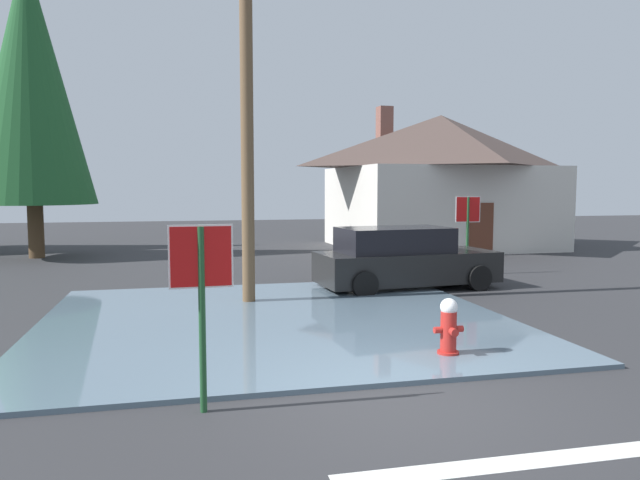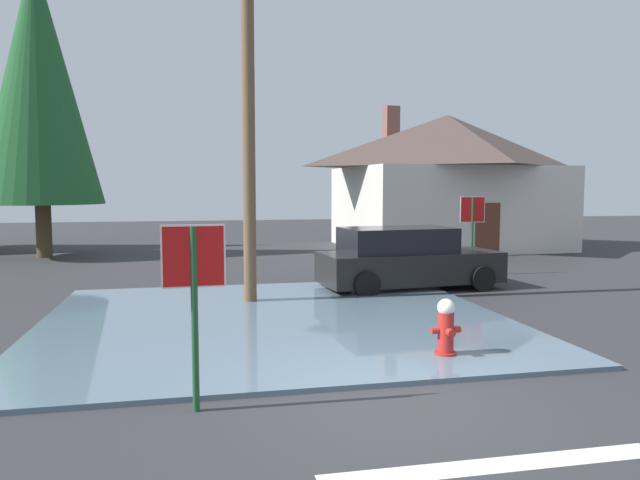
% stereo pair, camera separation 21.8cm
% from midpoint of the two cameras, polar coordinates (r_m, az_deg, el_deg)
% --- Properties ---
extents(ground_plane, '(80.00, 80.00, 0.10)m').
position_cam_midpoint_polar(ground_plane, '(7.60, 6.74, -15.26)').
color(ground_plane, '#2D2D30').
extents(flood_puddle, '(8.80, 8.15, 0.07)m').
position_cam_midpoint_polar(flood_puddle, '(11.57, -4.78, -7.67)').
color(flood_puddle, slate).
rests_on(flood_puddle, ground).
extents(lane_stop_bar, '(3.35, 0.32, 0.01)m').
position_cam_midpoint_polar(lane_stop_bar, '(6.16, 16.36, -19.96)').
color(lane_stop_bar, silver).
rests_on(lane_stop_bar, ground).
extents(stop_sign_near, '(0.72, 0.08, 2.17)m').
position_cam_midpoint_polar(stop_sign_near, '(6.88, -12.23, -3.75)').
color(stop_sign_near, '#1E4C28').
rests_on(stop_sign_near, ground).
extents(fire_hydrant, '(0.46, 0.40, 0.92)m').
position_cam_midpoint_polar(fire_hydrant, '(9.24, 11.60, -8.38)').
color(fire_hydrant, '#AD231E').
rests_on(fire_hydrant, ground).
extents(utility_pole, '(1.60, 0.28, 9.09)m').
position_cam_midpoint_polar(utility_pole, '(13.25, -7.56, 14.32)').
color(utility_pole, brown).
rests_on(utility_pole, ground).
extents(stop_sign_far, '(0.76, 0.08, 2.32)m').
position_cam_midpoint_polar(stop_sign_far, '(17.95, 13.69, 2.00)').
color(stop_sign_far, '#1E4C28').
rests_on(stop_sign_far, ground).
extents(house, '(9.38, 7.80, 6.11)m').
position_cam_midpoint_polar(house, '(26.20, 11.23, 5.78)').
color(house, beige).
rests_on(house, ground).
extents(parked_car, '(4.72, 2.36, 1.58)m').
position_cam_midpoint_polar(parked_car, '(15.27, 7.62, -1.85)').
color(parked_car, black).
rests_on(parked_car, ground).
extents(pine_tree_mid_left, '(4.39, 4.39, 10.97)m').
position_cam_midpoint_polar(pine_tree_mid_left, '(24.38, -26.41, 13.70)').
color(pine_tree_mid_left, '#4C3823').
rests_on(pine_tree_mid_left, ground).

